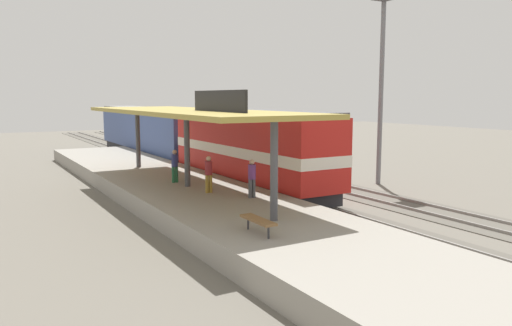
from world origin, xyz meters
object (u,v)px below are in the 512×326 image
light_mast (383,45)px  person_boarding (175,164)px  platform_bench (258,220)px  passenger_carriage_single (148,131)px  locomotive (249,148)px  person_waiting (252,176)px  person_walking (209,172)px

light_mast → person_boarding: (-12.52, 1.87, -6.54)m
platform_bench → passenger_carriage_single: (6.00, 29.21, 0.97)m
locomotive → person_boarding: 4.79m
person_boarding → light_mast: bearing=-8.5°
person_waiting → person_walking: bearing=119.0°
platform_bench → light_mast: (13.80, 8.77, 7.05)m
locomotive → passenger_carriage_single: size_ratio=0.72×
locomotive → passenger_carriage_single: bearing=90.0°
locomotive → person_waiting: (-3.26, -6.05, -0.56)m
person_boarding → person_waiting: bearing=-75.0°
platform_bench → person_walking: person_walking is taller
passenger_carriage_single → person_boarding: 19.17m
person_waiting → person_walking: same height
passenger_carriage_single → platform_bench: bearing=-101.6°
locomotive → person_walking: locomotive is taller
person_waiting → person_walking: size_ratio=1.00×
passenger_carriage_single → person_boarding: bearing=-104.3°
platform_bench → person_boarding: size_ratio=0.99×
passenger_carriage_single → person_waiting: 24.27m
person_walking → person_boarding: same height
light_mast → person_walking: bearing=-172.7°
light_mast → person_walking: (-12.19, -1.57, -6.54)m
platform_bench → passenger_carriage_single: bearing=78.4°
platform_bench → person_waiting: (2.74, 5.16, 0.51)m
light_mast → person_waiting: 13.35m
person_walking → light_mast: bearing=7.3°
locomotive → platform_bench: bearing=-118.2°
person_walking → passenger_carriage_single: bearing=78.7°
light_mast → person_waiting: bearing=-161.9°
person_walking → person_boarding: (-0.33, 3.43, 0.00)m
locomotive → person_walking: size_ratio=8.44×
platform_bench → locomotive: locomotive is taller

